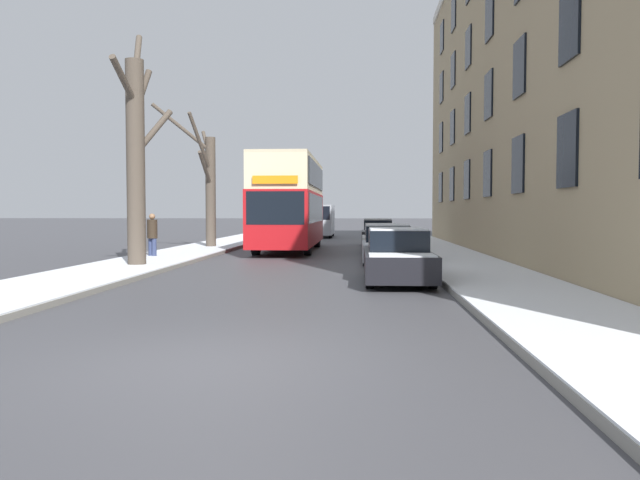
{
  "coord_description": "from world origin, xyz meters",
  "views": [
    {
      "loc": [
        1.94,
        -7.5,
        1.87
      ],
      "look_at": [
        0.42,
        16.77,
        0.75
      ],
      "focal_mm": 35.0,
      "sensor_mm": 36.0,
      "label": 1
    }
  ],
  "objects": [
    {
      "name": "bare_tree_left_0",
      "position": [
        -5.23,
        12.24,
        3.67
      ],
      "size": [
        1.35,
        3.31,
        7.9
      ],
      "color": "#4C4238",
      "rests_on": "ground"
    },
    {
      "name": "parked_car_1",
      "position": [
        2.96,
        14.93,
        0.64
      ],
      "size": [
        1.79,
        4.0,
        1.4
      ],
      "color": "#9EA3AD",
      "rests_on": "ground"
    },
    {
      "name": "double_decker_bus",
      "position": [
        -1.34,
        21.93,
        2.43
      ],
      "size": [
        2.59,
        10.37,
        4.31
      ],
      "color": "red",
      "rests_on": "ground"
    },
    {
      "name": "pedestrian_left_sidewalk",
      "position": [
        -6.0,
        16.0,
        0.98
      ],
      "size": [
        0.39,
        0.39,
        1.79
      ],
      "rotation": [
        0.0,
        0.0,
        5.83
      ],
      "color": "navy",
      "rests_on": "ground"
    },
    {
      "name": "sidewalk_left",
      "position": [
        -5.5,
        53.0,
        0.08
      ],
      "size": [
        2.99,
        130.0,
        0.16
      ],
      "color": "gray",
      "rests_on": "ground"
    },
    {
      "name": "parked_car_0",
      "position": [
        2.96,
        8.97,
        0.66
      ],
      "size": [
        1.73,
        4.43,
        1.43
      ],
      "color": "black",
      "rests_on": "ground"
    },
    {
      "name": "terrace_facade_right",
      "position": [
        11.49,
        17.32,
        7.6
      ],
      "size": [
        9.1,
        37.16,
        15.19
      ],
      "color": "tan",
      "rests_on": "ground"
    },
    {
      "name": "parked_car_2",
      "position": [
        2.96,
        20.57,
        0.62
      ],
      "size": [
        1.73,
        4.04,
        1.33
      ],
      "color": "silver",
      "rests_on": "ground"
    },
    {
      "name": "oncoming_van",
      "position": [
        -0.89,
        37.61,
        1.26
      ],
      "size": [
        1.94,
        5.52,
        2.32
      ],
      "color": "#9EA3AD",
      "rests_on": "ground"
    },
    {
      "name": "sidewalk_right",
      "position": [
        5.5,
        53.0,
        0.08
      ],
      "size": [
        2.99,
        130.0,
        0.16
      ],
      "color": "gray",
      "rests_on": "ground"
    },
    {
      "name": "parked_car_3",
      "position": [
        2.96,
        26.67,
        0.67
      ],
      "size": [
        1.73,
        4.01,
        1.48
      ],
      "color": "black",
      "rests_on": "ground"
    },
    {
      "name": "bare_tree_left_1",
      "position": [
        -5.43,
        22.59,
        3.2
      ],
      "size": [
        2.87,
        2.8,
        7.02
      ],
      "color": "#4C4238",
      "rests_on": "ground"
    },
    {
      "name": "ground_plane",
      "position": [
        0.0,
        0.0,
        0.0
      ],
      "size": [
        320.0,
        320.0,
        0.0
      ],
      "primitive_type": "plane",
      "color": "#424247"
    }
  ]
}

